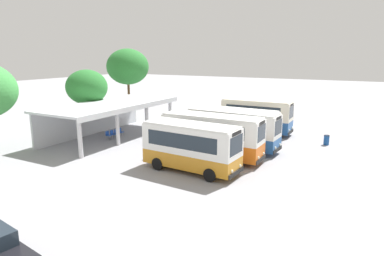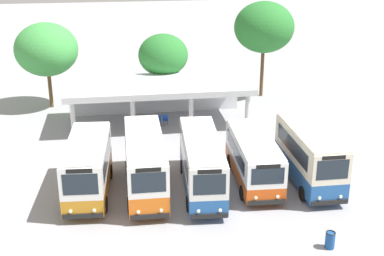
# 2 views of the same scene
# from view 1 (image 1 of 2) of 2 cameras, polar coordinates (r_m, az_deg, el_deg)

# --- Properties ---
(ground_plane) EXTENTS (180.00, 180.00, 0.00)m
(ground_plane) POSITION_cam_1_polar(r_m,az_deg,el_deg) (28.52, 10.14, -4.18)
(ground_plane) COLOR #939399
(city_bus_nearest_orange) EXTENTS (2.74, 7.07, 3.39)m
(city_bus_nearest_orange) POSITION_cam_1_polar(r_m,az_deg,el_deg) (23.28, -0.13, -2.97)
(city_bus_nearest_orange) COLOR black
(city_bus_nearest_orange) RESTS_ON ground
(city_bus_second_in_row) EXTENTS (2.38, 8.07, 3.48)m
(city_bus_second_in_row) POSITION_cam_1_polar(r_m,az_deg,el_deg) (26.16, 3.40, -1.17)
(city_bus_second_in_row) COLOR black
(city_bus_second_in_row) RESTS_ON ground
(city_bus_middle_cream) EXTENTS (2.59, 8.20, 3.35)m
(city_bus_middle_cream) POSITION_cam_1_polar(r_m,az_deg,el_deg) (29.03, 6.88, -0.01)
(city_bus_middle_cream) COLOR black
(city_bus_middle_cream) RESTS_ON ground
(city_bus_fourth_amber) EXTENTS (2.62, 7.42, 2.96)m
(city_bus_fourth_amber) POSITION_cam_1_polar(r_m,az_deg,el_deg) (32.35, 8.03, 0.87)
(city_bus_fourth_amber) COLOR black
(city_bus_fourth_amber) RESTS_ON ground
(city_bus_fifth_blue) EXTENTS (2.38, 7.14, 3.50)m
(city_bus_fifth_blue) POSITION_cam_1_polar(r_m,az_deg,el_deg) (35.22, 10.91, 2.15)
(city_bus_fifth_blue) COLOR black
(city_bus_fifth_blue) RESTS_ON ground
(terminal_canopy) EXTENTS (14.61, 6.12, 3.40)m
(terminal_canopy) POSITION_cam_1_polar(r_m,az_deg,el_deg) (34.38, -14.20, 3.02)
(terminal_canopy) COLOR silver
(terminal_canopy) RESTS_ON ground
(waiting_chair_end_by_column) EXTENTS (0.45, 0.45, 0.86)m
(waiting_chair_end_by_column) POSITION_cam_1_polar(r_m,az_deg,el_deg) (33.14, -14.03, -1.10)
(waiting_chair_end_by_column) COLOR slate
(waiting_chair_end_by_column) RESTS_ON ground
(waiting_chair_second_from_end) EXTENTS (0.45, 0.45, 0.86)m
(waiting_chair_second_from_end) POSITION_cam_1_polar(r_m,az_deg,el_deg) (33.49, -13.30, -0.93)
(waiting_chair_second_from_end) COLOR slate
(waiting_chair_second_from_end) RESTS_ON ground
(waiting_chair_middle_seat) EXTENTS (0.45, 0.45, 0.86)m
(waiting_chair_middle_seat) POSITION_cam_1_polar(r_m,az_deg,el_deg) (33.87, -12.63, -0.74)
(waiting_chair_middle_seat) COLOR slate
(waiting_chair_middle_seat) RESTS_ON ground
(waiting_chair_fourth_seat) EXTENTS (0.45, 0.45, 0.86)m
(waiting_chair_fourth_seat) POSITION_cam_1_polar(r_m,az_deg,el_deg) (34.28, -12.02, -0.56)
(waiting_chair_fourth_seat) COLOR slate
(waiting_chair_fourth_seat) RESTS_ON ground
(roadside_tree_behind_canopy) EXTENTS (4.26, 4.26, 6.52)m
(roadside_tree_behind_canopy) POSITION_cam_1_polar(r_m,az_deg,el_deg) (36.99, -17.42, 6.63)
(roadside_tree_behind_canopy) COLOR brown
(roadside_tree_behind_canopy) RESTS_ON ground
(roadside_tree_east_of_canopy) EXTENTS (5.45, 5.45, 8.80)m
(roadside_tree_east_of_canopy) POSITION_cam_1_polar(r_m,az_deg,el_deg) (45.26, -10.85, 10.16)
(roadside_tree_east_of_canopy) COLOR brown
(roadside_tree_east_of_canopy) RESTS_ON ground
(litter_bin_apron) EXTENTS (0.49, 0.49, 0.90)m
(litter_bin_apron) POSITION_cam_1_polar(r_m,az_deg,el_deg) (32.77, 21.85, -1.90)
(litter_bin_apron) COLOR #19478C
(litter_bin_apron) RESTS_ON ground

